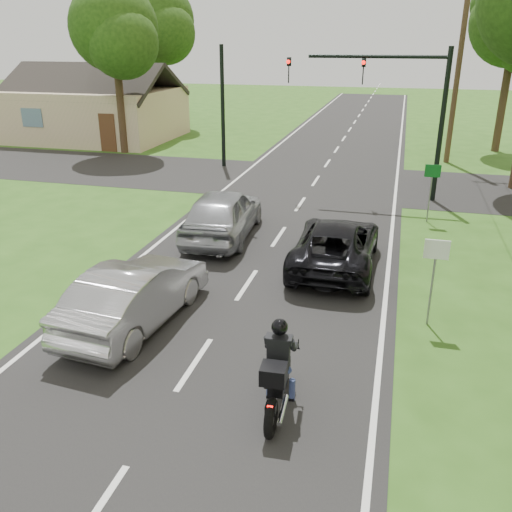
# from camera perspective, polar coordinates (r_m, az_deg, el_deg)

# --- Properties ---
(ground) EXTENTS (140.00, 140.00, 0.00)m
(ground) POSITION_cam_1_polar(r_m,az_deg,el_deg) (11.50, -6.49, -11.23)
(ground) COLOR #2C5518
(ground) RESTS_ON ground
(road) EXTENTS (8.00, 100.00, 0.01)m
(road) POSITION_cam_1_polar(r_m,az_deg,el_deg) (20.26, 3.65, 3.91)
(road) COLOR black
(road) RESTS_ON ground
(cross_road) EXTENTS (60.00, 7.00, 0.01)m
(cross_road) POSITION_cam_1_polar(r_m,az_deg,el_deg) (25.95, 6.31, 7.86)
(cross_road) COLOR black
(cross_road) RESTS_ON ground
(motorcycle_rider) EXTENTS (0.60, 2.13, 1.84)m
(motorcycle_rider) POSITION_cam_1_polar(r_m,az_deg,el_deg) (9.80, 2.34, -12.53)
(motorcycle_rider) COLOR black
(motorcycle_rider) RESTS_ON ground
(dark_suv) EXTENTS (2.29, 4.94, 1.37)m
(dark_suv) POSITION_cam_1_polar(r_m,az_deg,el_deg) (15.93, 8.40, 1.24)
(dark_suv) COLOR black
(dark_suv) RESTS_ON road
(silver_sedan) EXTENTS (2.00, 4.68, 1.50)m
(silver_sedan) POSITION_cam_1_polar(r_m,az_deg,el_deg) (12.86, -12.56, -3.95)
(silver_sedan) COLOR #A5A6AA
(silver_sedan) RESTS_ON road
(silver_suv) EXTENTS (2.29, 5.04, 1.68)m
(silver_suv) POSITION_cam_1_polar(r_m,az_deg,el_deg) (18.13, -3.51, 4.53)
(silver_suv) COLOR #9EA1A6
(silver_suv) RESTS_ON road
(traffic_signal) EXTENTS (6.38, 0.44, 6.00)m
(traffic_signal) POSITION_cam_1_polar(r_m,az_deg,el_deg) (23.01, 14.50, 15.99)
(traffic_signal) COLOR black
(traffic_signal) RESTS_ON ground
(signal_pole_far) EXTENTS (0.20, 0.20, 6.00)m
(signal_pole_far) POSITION_cam_1_polar(r_m,az_deg,el_deg) (28.52, -3.52, 15.34)
(signal_pole_far) COLOR black
(signal_pole_far) RESTS_ON ground
(utility_pole_far) EXTENTS (1.60, 0.28, 10.00)m
(utility_pole_far) POSITION_cam_1_polar(r_m,az_deg,el_deg) (31.03, 20.59, 18.47)
(utility_pole_far) COLOR brown
(utility_pole_far) RESTS_ON ground
(sign_white) EXTENTS (0.55, 0.07, 2.12)m
(sign_white) POSITION_cam_1_polar(r_m,az_deg,el_deg) (12.81, 18.34, -0.58)
(sign_white) COLOR slate
(sign_white) RESTS_ON ground
(sign_green) EXTENTS (0.55, 0.07, 2.12)m
(sign_green) POSITION_cam_1_polar(r_m,az_deg,el_deg) (20.47, 18.02, 7.70)
(sign_green) COLOR slate
(sign_green) RESTS_ON ground
(tree_left_near) EXTENTS (5.12, 4.96, 9.22)m
(tree_left_near) POSITION_cam_1_polar(r_m,az_deg,el_deg) (32.57, -14.45, 21.80)
(tree_left_near) COLOR #332316
(tree_left_near) RESTS_ON ground
(tree_left_far) EXTENTS (5.76, 5.58, 10.14)m
(tree_left_far) POSITION_cam_1_polar(r_m,az_deg,el_deg) (42.40, -10.16, 22.82)
(tree_left_far) COLOR #332316
(tree_left_far) RESTS_ON ground
(house) EXTENTS (10.20, 8.00, 4.84)m
(house) POSITION_cam_1_polar(r_m,az_deg,el_deg) (38.61, -16.46, 14.41)
(house) COLOR tan
(house) RESTS_ON ground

